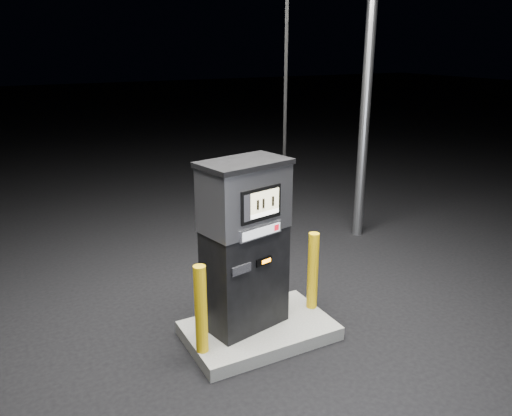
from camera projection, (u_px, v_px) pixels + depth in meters
name	position (u px, v px, depth m)	size (l,w,h in m)	color
ground	(259.00, 336.00, 5.58)	(80.00, 80.00, 0.00)	black
pump_island	(259.00, 330.00, 5.56)	(1.60, 1.00, 0.15)	#5E5F5A
fuel_dispenser	(245.00, 244.00, 5.27)	(1.07, 0.73, 3.85)	black
bollard_left	(201.00, 309.00, 4.92)	(0.13, 0.13, 0.94)	#E4B30C
bollard_right	(313.00, 271.00, 5.77)	(0.12, 0.12, 0.93)	#E4B30C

